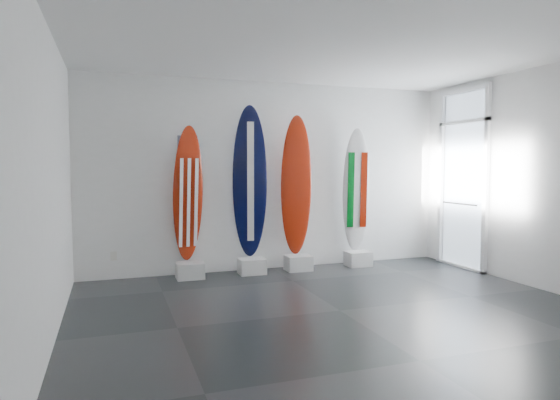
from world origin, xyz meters
name	(u,v)px	position (x,y,z in m)	size (l,w,h in m)	color
floor	(340,311)	(0.00, 0.00, 0.00)	(6.00, 6.00, 0.00)	black
ceiling	(342,46)	(0.00, 0.00, 3.00)	(6.00, 6.00, 0.00)	white
wall_back	(272,176)	(0.00, 2.50, 1.50)	(6.00, 6.00, 0.00)	white
wall_front	(513,192)	(0.00, -2.50, 1.50)	(6.00, 6.00, 0.00)	white
wall_left	(50,184)	(-3.00, 0.00, 1.50)	(5.00, 5.00, 0.00)	white
wall_right	(544,178)	(3.00, 0.00, 1.50)	(5.00, 5.00, 0.00)	white
display_block_usa	(190,271)	(-1.39, 2.18, 0.12)	(0.40, 0.30, 0.24)	silver
surfboard_usa	(188,194)	(-1.39, 2.28, 1.25)	(0.46, 0.08, 2.03)	#991C09
display_block_navy	(252,266)	(-0.43, 2.18, 0.12)	(0.40, 0.30, 0.24)	silver
surfboard_navy	(250,182)	(-0.43, 2.28, 1.41)	(0.53, 0.08, 2.35)	black
display_block_swiss	(298,263)	(0.34, 2.18, 0.12)	(0.40, 0.30, 0.24)	silver
surfboard_swiss	(296,186)	(0.34, 2.28, 1.35)	(0.50, 0.08, 2.23)	#991C09
display_block_italy	(358,259)	(1.41, 2.18, 0.12)	(0.40, 0.30, 0.24)	silver
surfboard_italy	(356,190)	(1.41, 2.28, 1.26)	(0.46, 0.08, 2.05)	white
wall_outlet	(114,256)	(-2.45, 2.48, 0.35)	(0.09, 0.02, 0.13)	silver
glass_door	(463,181)	(2.97, 1.55, 1.43)	(0.12, 1.16, 2.85)	white
balcony	(524,233)	(4.30, 1.55, 0.50)	(2.80, 2.20, 1.20)	slate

